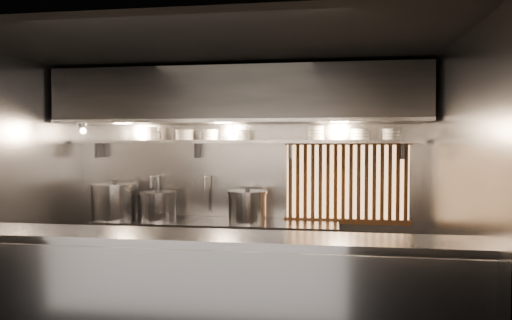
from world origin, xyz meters
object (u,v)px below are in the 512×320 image
(heat_lamp, at_px, (82,126))
(stock_pot_right, at_px, (247,206))
(stock_pot_left, at_px, (158,206))
(stock_pot_mid, at_px, (115,201))
(pendant_bulb, at_px, (232,135))

(heat_lamp, bearing_deg, stock_pot_right, 7.28)
(stock_pot_left, distance_m, stock_pot_mid, 0.59)
(pendant_bulb, bearing_deg, stock_pot_left, -174.46)
(pendant_bulb, relative_size, stock_pot_left, 0.30)
(pendant_bulb, distance_m, stock_pot_right, 0.90)
(heat_lamp, distance_m, pendant_bulb, 1.83)
(stock_pot_right, bearing_deg, heat_lamp, -172.72)
(stock_pot_mid, xyz_separation_m, stock_pot_right, (1.72, -0.04, -0.03))
(heat_lamp, relative_size, stock_pot_left, 0.56)
(stock_pot_mid, relative_size, stock_pot_right, 1.19)
(stock_pot_mid, bearing_deg, stock_pot_left, -3.10)
(pendant_bulb, height_order, stock_pot_right, pendant_bulb)
(heat_lamp, xyz_separation_m, stock_pot_mid, (0.28, 0.29, -0.94))
(heat_lamp, distance_m, stock_pot_mid, 1.03)
(stock_pot_left, height_order, stock_pot_mid, stock_pot_mid)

